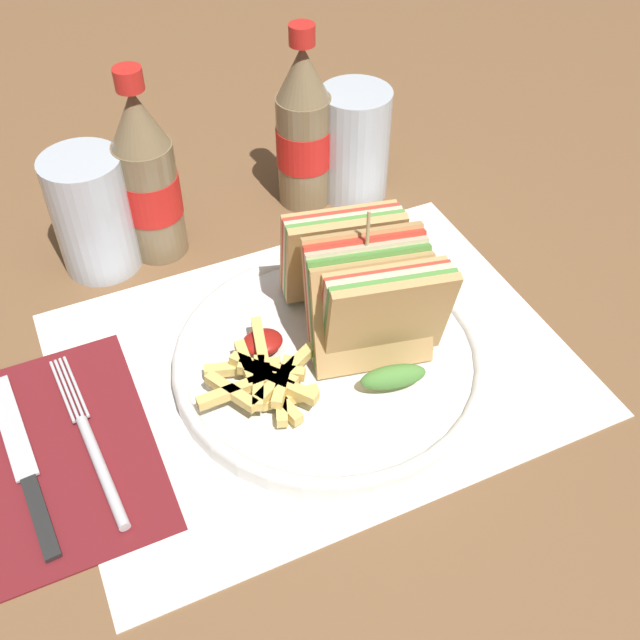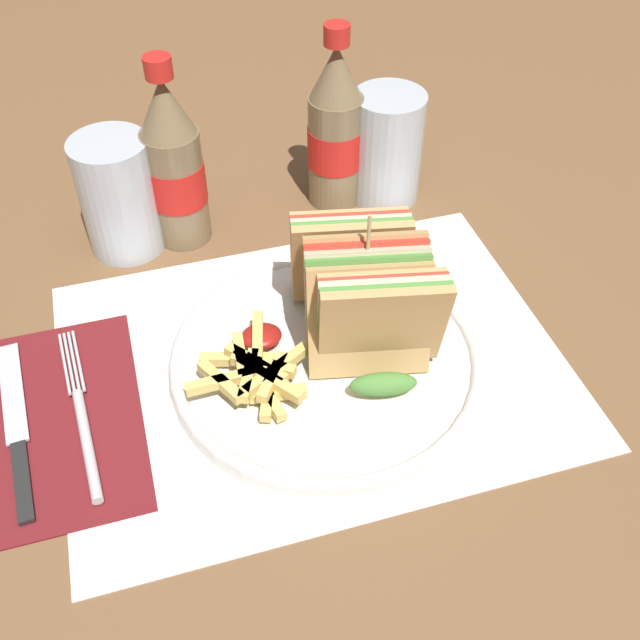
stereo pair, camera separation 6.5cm
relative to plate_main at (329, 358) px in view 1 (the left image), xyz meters
The scene contains 13 objects.
ground_plane 0.04m from the plate_main, 146.39° to the right, with size 4.00×4.00×0.00m, color brown.
placemat 0.02m from the plate_main, 141.34° to the left, with size 0.44×0.33×0.00m.
plate_main is the anchor object (origin of this frame).
club_sandwich 0.07m from the plate_main, 17.38° to the left, with size 0.12×0.18×0.14m.
fries_pile 0.07m from the plate_main, 167.21° to the right, with size 0.11×0.11×0.02m.
ketchup_blob 0.06m from the plate_main, 150.89° to the left, with size 0.04×0.03×0.01m.
napkin 0.24m from the plate_main, behind, with size 0.15×0.22×0.00m.
fork 0.21m from the plate_main, behind, with size 0.03×0.19×0.01m.
knife 0.26m from the plate_main, behind, with size 0.03×0.19×0.00m.
coke_bottle_near 0.25m from the plate_main, 111.98° to the left, with size 0.06×0.06×0.20m.
coke_bottle_far 0.27m from the plate_main, 71.13° to the left, with size 0.06×0.06×0.20m.
glass_near 0.27m from the plate_main, 59.25° to the left, with size 0.08×0.08×0.12m.
glass_far 0.27m from the plate_main, 123.43° to the left, with size 0.08×0.08×0.12m.
Camera 1 is at (-0.16, -0.38, 0.50)m, focal length 42.00 mm.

